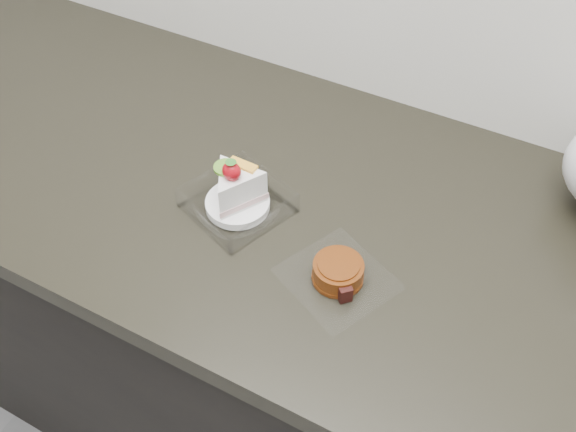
{
  "coord_description": "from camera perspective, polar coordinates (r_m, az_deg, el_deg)",
  "views": [
    {
      "loc": [
        0.23,
        1.06,
        1.63
      ],
      "look_at": [
        -0.07,
        1.62,
        0.94
      ],
      "focal_mm": 40.0,
      "sensor_mm": 36.0,
      "label": 1
    }
  ],
  "objects": [
    {
      "name": "counter",
      "position": [
        1.36,
        3.96,
        -13.01
      ],
      "size": [
        2.04,
        0.64,
        0.9
      ],
      "color": "black",
      "rests_on": "ground"
    },
    {
      "name": "cake_tray",
      "position": [
        0.99,
        -4.56,
        1.82
      ],
      "size": [
        0.18,
        0.18,
        0.11
      ],
      "rotation": [
        0.0,
        0.0,
        -0.36
      ],
      "color": "white",
      "rests_on": "counter"
    },
    {
      "name": "mooncake_wrap",
      "position": [
        0.91,
        4.48,
        -5.11
      ],
      "size": [
        0.19,
        0.18,
        0.03
      ],
      "rotation": [
        0.0,
        0.0,
        -0.26
      ],
      "color": "white",
      "rests_on": "counter"
    }
  ]
}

